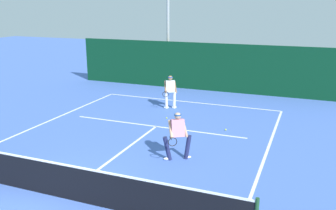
% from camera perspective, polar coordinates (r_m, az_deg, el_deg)
% --- Properties ---
extents(ground_plane, '(80.00, 80.00, 0.00)m').
position_cam_1_polar(ground_plane, '(10.57, -16.35, -13.63)').
color(ground_plane, '#4668C1').
extents(court_line_baseline_far, '(9.48, 0.10, 0.01)m').
position_cam_1_polar(court_line_baseline_far, '(19.54, 3.30, 0.49)').
color(court_line_baseline_far, white).
rests_on(court_line_baseline_far, ground_plane).
extents(court_line_service, '(7.73, 0.10, 0.01)m').
position_cam_1_polar(court_line_service, '(15.62, -1.86, -3.34)').
color(court_line_service, white).
rests_on(court_line_service, ground_plane).
extents(court_line_centre, '(0.10, 6.40, 0.01)m').
position_cam_1_polar(court_line_centre, '(12.94, -7.62, -7.55)').
color(court_line_centre, white).
rests_on(court_line_centre, ground_plane).
extents(tennis_net, '(10.40, 0.09, 1.07)m').
position_cam_1_polar(tennis_net, '(10.33, -16.57, -11.10)').
color(tennis_net, '#1E4723').
rests_on(tennis_net, ground_plane).
extents(player_near, '(0.90, 1.05, 1.64)m').
position_cam_1_polar(player_near, '(12.10, 1.49, -4.53)').
color(player_near, '#1E234C').
rests_on(player_near, ground_plane).
extents(player_far, '(0.69, 0.94, 1.65)m').
position_cam_1_polar(player_far, '(18.11, 0.34, 2.27)').
color(player_far, silver).
rests_on(player_far, ground_plane).
extents(tennis_ball, '(0.07, 0.07, 0.07)m').
position_cam_1_polar(tennis_ball, '(16.66, -0.21, -2.02)').
color(tennis_ball, '#D1E033').
rests_on(tennis_ball, ground_plane).
extents(tennis_ball_extra, '(0.07, 0.07, 0.07)m').
position_cam_1_polar(tennis_ball_extra, '(15.31, 8.96, -3.81)').
color(tennis_ball_extra, '#D1E033').
rests_on(tennis_ball_extra, ground_plane).
extents(back_fence_windscreen, '(16.67, 0.12, 2.84)m').
position_cam_1_polar(back_fence_windscreen, '(22.08, 5.89, 5.92)').
color(back_fence_windscreen, '#08351D').
rests_on(back_fence_windscreen, ground_plane).
extents(light_pole, '(0.55, 0.44, 8.44)m').
position_cam_1_polar(light_pole, '(23.54, 0.00, 15.56)').
color(light_pole, '#9EA39E').
rests_on(light_pole, ground_plane).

